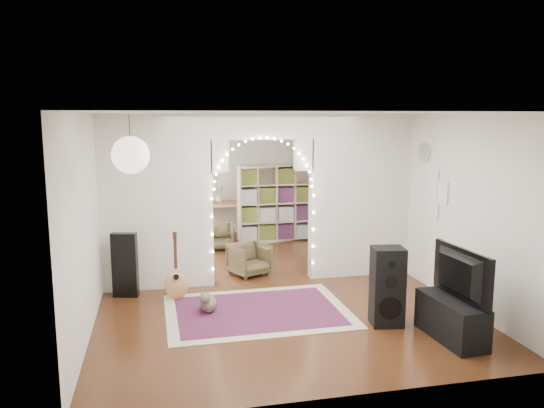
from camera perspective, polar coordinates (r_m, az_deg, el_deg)
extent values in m
plane|color=black|center=(8.78, -1.04, -8.21)|extent=(7.50, 7.50, 0.00)
cube|color=white|center=(8.37, -1.09, 9.70)|extent=(5.00, 7.50, 0.02)
cube|color=silver|center=(12.14, -4.55, 3.19)|extent=(5.00, 0.02, 2.70)
cube|color=silver|center=(4.92, 7.60, -6.04)|extent=(5.00, 0.02, 2.70)
cube|color=silver|center=(8.35, -18.13, -0.06)|extent=(0.02, 7.50, 2.70)
cube|color=silver|center=(9.28, 14.25, 1.02)|extent=(0.02, 7.50, 2.70)
cube|color=silver|center=(8.31, -12.29, 0.14)|extent=(1.70, 0.20, 2.70)
cube|color=silver|center=(8.94, 9.37, 0.87)|extent=(1.70, 0.20, 2.70)
cube|color=silver|center=(8.37, -1.09, 8.33)|extent=(1.60, 0.20, 0.40)
cube|color=white|center=(10.11, -17.02, 2.42)|extent=(0.04, 1.20, 1.40)
cylinder|color=white|center=(8.67, 16.10, 5.36)|extent=(0.03, 0.31, 0.31)
sphere|color=white|center=(5.82, -14.96, 5.11)|extent=(0.40, 0.40, 0.40)
cube|color=maroon|center=(7.45, -1.58, -11.42)|extent=(2.51, 1.89, 0.02)
cube|color=black|center=(8.18, -15.54, -6.35)|extent=(0.39, 0.21, 0.97)
ellipsoid|color=#BE834C|center=(7.91, -10.29, -7.61)|extent=(0.36, 0.24, 0.41)
cube|color=black|center=(7.82, -10.36, -5.20)|extent=(0.05, 0.04, 0.47)
cube|color=black|center=(7.76, -10.42, -3.36)|extent=(0.06, 0.04, 0.10)
ellipsoid|color=brown|center=(7.44, -6.86, -10.55)|extent=(0.34, 0.41, 0.25)
sphere|color=brown|center=(7.27, -7.23, -10.01)|extent=(0.19, 0.19, 0.14)
cone|color=brown|center=(7.24, -7.53, -9.49)|extent=(0.05, 0.05, 0.05)
cone|color=brown|center=(7.25, -6.95, -9.46)|extent=(0.05, 0.05, 0.05)
cylinder|color=brown|center=(7.64, -6.40, -10.67)|extent=(0.13, 0.23, 0.08)
cube|color=black|center=(7.00, 12.29, -8.65)|extent=(0.44, 0.40, 1.02)
cylinder|color=black|center=(6.92, 12.62, -10.88)|extent=(0.29, 0.06, 0.29)
cylinder|color=black|center=(6.81, 12.73, -8.19)|extent=(0.16, 0.04, 0.16)
cylinder|color=black|center=(6.75, 12.80, -6.36)|extent=(0.09, 0.03, 0.09)
cube|color=black|center=(6.85, 18.72, -11.65)|extent=(0.46, 1.02, 0.50)
imported|color=black|center=(6.68, 18.98, -7.16)|extent=(0.21, 1.08, 0.62)
cube|color=beige|center=(11.39, 0.36, 0.14)|extent=(1.65, 0.90, 1.65)
cube|color=brown|center=(11.94, -5.65, 0.07)|extent=(1.23, 0.85, 0.05)
cylinder|color=brown|center=(11.67, -8.04, -2.09)|extent=(0.05, 0.05, 0.70)
cylinder|color=brown|center=(11.74, -2.97, -1.93)|extent=(0.05, 0.05, 0.70)
cylinder|color=brown|center=(12.29, -8.15, -1.50)|extent=(0.05, 0.05, 0.70)
cylinder|color=brown|center=(12.37, -3.33, -1.36)|extent=(0.05, 0.05, 0.70)
imported|color=silver|center=(11.92, -5.66, 0.64)|extent=(0.19, 0.19, 0.19)
imported|color=#483C24|center=(9.01, -2.46, -5.97)|extent=(0.77, 0.78, 0.54)
imported|color=#483C24|center=(10.80, -5.68, -3.52)|extent=(0.55, 0.56, 0.50)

